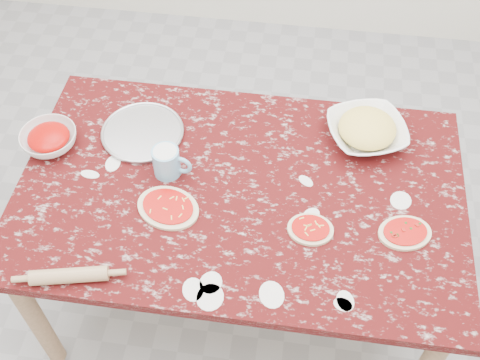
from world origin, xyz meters
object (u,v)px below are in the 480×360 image
at_px(pizza_tray, 143,133).
at_px(cheese_bowl, 366,132).
at_px(sauce_bowl, 49,140).
at_px(flour_mug, 168,162).
at_px(rolling_pin, 69,276).
at_px(worktable, 240,203).

relative_size(pizza_tray, cheese_bowl, 1.07).
height_order(pizza_tray, sauce_bowl, sauce_bowl).
height_order(sauce_bowl, flour_mug, flour_mug).
relative_size(sauce_bowl, cheese_bowl, 0.72).
xyz_separation_m(sauce_bowl, rolling_pin, (0.26, -0.55, -0.01)).
xyz_separation_m(flour_mug, rolling_pin, (-0.21, -0.48, -0.04)).
distance_m(worktable, flour_mug, 0.31).
distance_m(pizza_tray, cheese_bowl, 0.86).
bearing_deg(worktable, rolling_pin, -137.62).
bearing_deg(cheese_bowl, flour_mug, -158.97).
bearing_deg(rolling_pin, worktable, 42.38).
height_order(flour_mug, rolling_pin, flour_mug).
relative_size(sauce_bowl, rolling_pin, 0.86).
relative_size(cheese_bowl, flour_mug, 1.98).
relative_size(worktable, rolling_pin, 6.54).
xyz_separation_m(sauce_bowl, cheese_bowl, (1.18, 0.21, 0.00)).
bearing_deg(sauce_bowl, rolling_pin, -64.69).
bearing_deg(flour_mug, cheese_bowl, 21.03).
xyz_separation_m(pizza_tray, flour_mug, (0.14, -0.17, 0.05)).
distance_m(sauce_bowl, flour_mug, 0.48).
distance_m(pizza_tray, flour_mug, 0.23).
bearing_deg(cheese_bowl, sauce_bowl, -170.10).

